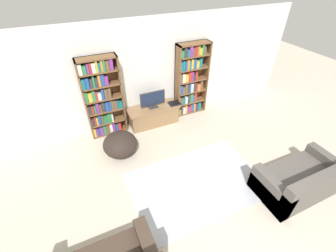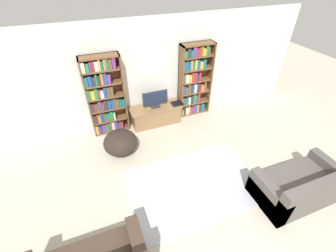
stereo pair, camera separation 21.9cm
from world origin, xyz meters
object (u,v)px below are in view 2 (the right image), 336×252
(bookshelf_right, at_px, (193,81))
(couch_right_sofa, at_px, (300,187))
(television, at_px, (155,99))
(laptop, at_px, (177,103))
(beanbag_ottoman, at_px, (120,142))
(bookshelf_left, at_px, (104,97))
(tv_stand, at_px, (156,115))

(bookshelf_right, bearing_deg, couch_right_sofa, -79.87)
(bookshelf_right, bearing_deg, television, -173.11)
(bookshelf_right, distance_m, laptop, 0.74)
(couch_right_sofa, bearing_deg, television, 118.42)
(laptop, relative_size, beanbag_ottoman, 0.40)
(bookshelf_left, height_order, television, bookshelf_left)
(tv_stand, height_order, couch_right_sofa, couch_right_sofa)
(tv_stand, xyz_separation_m, laptop, (0.58, -0.07, 0.26))
(tv_stand, height_order, television, television)
(laptop, bearing_deg, tv_stand, 173.47)
(tv_stand, distance_m, television, 0.48)
(bookshelf_right, xyz_separation_m, laptop, (-0.55, -0.20, -0.46))
(laptop, bearing_deg, beanbag_ottoman, -156.79)
(bookshelf_left, bearing_deg, couch_right_sofa, -48.54)
(laptop, bearing_deg, bookshelf_left, 173.56)
(television, bearing_deg, bookshelf_left, 173.60)
(tv_stand, bearing_deg, bookshelf_right, 6.90)
(television, xyz_separation_m, couch_right_sofa, (1.71, -3.17, -0.47))
(bookshelf_left, distance_m, tv_stand, 1.41)
(laptop, relative_size, couch_right_sofa, 0.19)
(couch_right_sofa, bearing_deg, bookshelf_right, 100.13)
(bookshelf_left, xyz_separation_m, bookshelf_right, (2.33, 0.00, -0.01))
(tv_stand, distance_m, couch_right_sofa, 3.60)
(television, xyz_separation_m, beanbag_ottoman, (-1.10, -0.79, -0.46))
(bookshelf_left, distance_m, television, 1.24)
(tv_stand, height_order, laptop, laptop)
(television, relative_size, laptop, 2.14)
(tv_stand, bearing_deg, laptop, -6.53)
(laptop, bearing_deg, bookshelf_right, 20.28)
(television, distance_m, beanbag_ottoman, 1.43)
(bookshelf_left, xyz_separation_m, laptop, (1.78, -0.20, -0.46))
(television, height_order, beanbag_ottoman, television)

